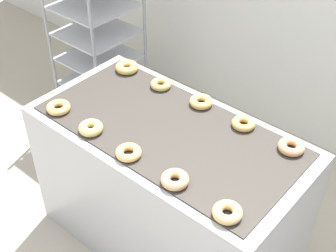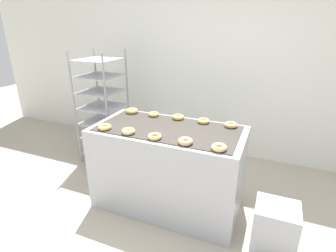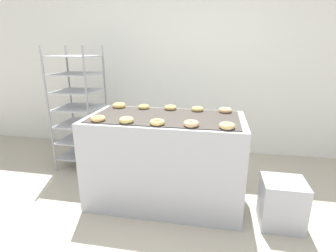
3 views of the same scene
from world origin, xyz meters
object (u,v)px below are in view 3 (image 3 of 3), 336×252
object	(u,v)px
donut_near_leftmost	(98,118)
donut_near_rightmost	(227,126)
donut_far_left	(144,107)
donut_far_right	(197,109)
donut_near_right	(191,124)
donut_far_leftmost	(119,105)
glaze_bin	(282,203)
donut_near_center	(157,122)
fryer_machine	(165,160)
donut_far_center	(170,108)
donut_near_left	(126,120)
baking_rack_cart	(79,108)
donut_far_rightmost	(225,110)

from	to	relation	value
donut_near_leftmost	donut_near_rightmost	distance (m)	1.13
donut_far_left	donut_far_right	bearing A→B (deg)	0.22
donut_near_right	donut_far_leftmost	xyz separation A→B (m)	(-0.84, 0.55, 0.00)
glaze_bin	donut_near_right	bearing A→B (deg)	-174.91
donut_far_right	donut_far_left	bearing A→B (deg)	-179.78
donut_near_center	donut_near_right	distance (m)	0.29
donut_near_leftmost	fryer_machine	bearing A→B (deg)	25.35
donut_near_leftmost	donut_far_center	bearing A→B (deg)	44.44
donut_near_left	donut_far_center	world-z (taller)	donut_near_left
donut_far_leftmost	donut_far_left	world-z (taller)	donut_far_leftmost
donut_far_left	donut_far_center	bearing A→B (deg)	2.45
donut_near_right	donut_far_center	distance (m)	0.63
fryer_machine	donut_near_right	distance (m)	0.62
donut_near_center	donut_far_leftmost	bearing A→B (deg)	135.01
fryer_machine	donut_near_right	xyz separation A→B (m)	(0.28, -0.28, 0.47)
fryer_machine	baking_rack_cart	xyz separation A→B (m)	(-1.25, 0.64, 0.34)
donut_near_left	donut_far_rightmost	bearing A→B (deg)	32.29
donut_near_left	donut_near_center	size ratio (longest dim) A/B	1.00
donut_near_right	donut_near_rightmost	world-z (taller)	donut_near_right
donut_far_leftmost	donut_far_left	distance (m)	0.28
donut_near_leftmost	donut_far_right	bearing A→B (deg)	32.49
fryer_machine	donut_near_left	xyz separation A→B (m)	(-0.29, -0.27, 0.47)
donut_far_right	donut_near_rightmost	bearing A→B (deg)	-62.86
donut_near_right	donut_far_center	xyz separation A→B (m)	(-0.28, 0.56, -0.00)
donut_far_leftmost	fryer_machine	bearing A→B (deg)	-25.79
donut_near_right	donut_near_leftmost	bearing A→B (deg)	179.16
glaze_bin	donut_near_leftmost	distance (m)	1.80
donut_near_left	donut_near_center	distance (m)	0.28
fryer_machine	donut_far_center	world-z (taller)	donut_far_center
baking_rack_cart	donut_far_rightmost	world-z (taller)	baking_rack_cart
donut_near_center	donut_far_rightmost	bearing A→B (deg)	43.50
glaze_bin	donut_near_rightmost	size ratio (longest dim) A/B	3.30
donut_near_left	donut_far_center	bearing A→B (deg)	62.53
donut_near_left	donut_far_left	world-z (taller)	donut_near_left
donut_near_right	donut_far_right	distance (m)	0.55
donut_near_leftmost	donut_far_rightmost	distance (m)	1.25
donut_near_leftmost	donut_near_center	world-z (taller)	donut_near_leftmost
fryer_machine	donut_far_rightmost	bearing A→B (deg)	25.34
donut_near_right	donut_far_leftmost	world-z (taller)	donut_far_leftmost
donut_near_leftmost	donut_near_left	world-z (taller)	donut_near_left
donut_far_right	donut_far_center	bearing A→B (deg)	177.98
fryer_machine	glaze_bin	xyz separation A→B (m)	(1.09, -0.21, -0.23)
donut_far_left	donut_far_center	world-z (taller)	donut_far_center
fryer_machine	donut_far_left	xyz separation A→B (m)	(-0.29, 0.27, 0.47)
donut_far_leftmost	donut_far_rightmost	bearing A→B (deg)	-0.25
donut_near_center	glaze_bin	bearing A→B (deg)	3.92
donut_near_rightmost	donut_far_right	world-z (taller)	donut_near_rightmost
donut_near_center	donut_far_center	world-z (taller)	donut_far_center
donut_near_center	donut_far_center	bearing A→B (deg)	88.90
glaze_bin	donut_far_left	distance (m)	1.62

